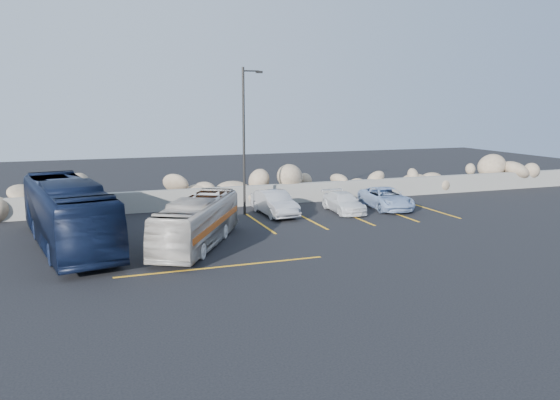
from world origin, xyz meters
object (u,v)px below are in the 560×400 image
object	(u,v)px
tour_coach	(68,214)
car_d	(386,198)
car_b	(275,203)
lamppost	(245,137)
car_c	(344,202)
vintage_bus	(198,222)

from	to	relation	value
tour_coach	car_d	distance (m)	17.58
car_b	car_d	xyz separation A→B (m)	(6.78, -0.37, -0.06)
lamppost	car_c	size ratio (longest dim) A/B	2.12
lamppost	tour_coach	distance (m)	10.37
car_c	tour_coach	bearing A→B (deg)	-165.92
lamppost	vintage_bus	xyz separation A→B (m)	(-3.84, -5.94, -3.24)
vintage_bus	car_b	xyz separation A→B (m)	(5.29, 5.16, -0.38)
lamppost	vintage_bus	world-z (taller)	lamppost
vintage_bus	car_c	bearing A→B (deg)	55.53
tour_coach	car_d	world-z (taller)	tour_coach
car_c	vintage_bus	bearing A→B (deg)	-150.35
vintage_bus	tour_coach	distance (m)	5.54
tour_coach	car_c	world-z (taller)	tour_coach
vintage_bus	tour_coach	bearing A→B (deg)	-170.36
lamppost	car_d	world-z (taller)	lamppost
tour_coach	vintage_bus	bearing A→B (deg)	-29.63
car_c	car_b	bearing A→B (deg)	176.27
car_b	car_c	distance (m)	4.02
car_d	car_c	bearing A→B (deg)	-173.26
vintage_bus	car_b	world-z (taller)	vintage_bus
vintage_bus	lamppost	bearing A→B (deg)	85.70
vintage_bus	car_c	world-z (taller)	vintage_bus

